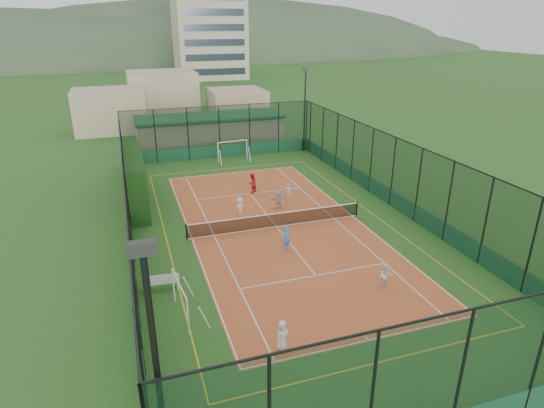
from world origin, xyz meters
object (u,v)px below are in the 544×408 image
Objects in this scene: coach at (252,183)px; clubhouse at (210,130)px; futsal_goal_near at (180,300)px; futsal_goal_far at (233,151)px; floodlight_ne at (305,111)px; child_near_right at (386,276)px; child_far_back at (278,199)px; apartment_tower at (208,8)px; child_far_left at (240,206)px; white_bench at (161,281)px; child_far_right at (289,192)px; floodlight_sw at (160,397)px; child_near_left at (282,335)px; child_near_mid at (287,239)px.

clubhouse is at bearing -123.26° from coach.
futsal_goal_far is at bearing -25.13° from futsal_goal_near.
floodlight_ne is 0.54× the size of clubhouse.
floodlight_ne is 26.07m from child_near_right.
futsal_goal_near is 2.01× the size of child_far_back.
apartment_tower is 81.08m from child_far_back.
child_near_right is (1.91, -23.98, -0.25)m from futsal_goal_far.
child_far_left is at bearing 28.39° from coach.
futsal_goal_far is at bearing 71.69° from white_bench.
child_far_right is at bearing -116.64° from floodlight_ne.
child_far_right is at bearing 98.61° from coach.
clubhouse is at bearing 78.48° from white_bench.
clubhouse is 28.36m from white_bench.
clubhouse is 8.78× the size of white_bench.
floodlight_sw is at bearing 55.80° from child_far_back.
white_bench is at bearing 96.17° from child_near_left.
child_far_back is (0.25, -12.46, -0.26)m from futsal_goal_far.
apartment_tower reaches higher than child_near_left.
clubhouse is 18.01m from child_far_right.
apartment_tower reaches higher than child_near_right.
coach is at bearing -98.87° from apartment_tower.
white_bench is 14.23m from coach.
futsal_goal_near is 24.56m from futsal_goal_far.
floodlight_sw reaches higher than child_near_left.
child_near_right is 0.89× the size of coach.
child_near_left is 16.52m from child_far_right.
child_far_left is (-1.73, -19.26, -0.96)m from clubhouse.
clubhouse is 5.55× the size of futsal_goal_near.
floodlight_ne is 5.39× the size of child_near_mid.
child_near_right is 11.64m from child_far_back.
white_bench is at bearing 7.67° from futsal_goal_near.
futsal_goal_far is 2.23× the size of child_near_left.
floodlight_ne reaches higher than child_near_mid.
clubhouse reaches higher than child_far_back.
child_far_right is (-9.63, -77.82, -14.35)m from apartment_tower.
futsal_goal_near is 8.04m from child_near_mid.
futsal_goal_far is 1.93× the size of child_near_mid.
child_far_right is at bearing 39.90° from child_near_left.
futsal_goal_far is (0.87, -6.59, -0.62)m from clubhouse.
futsal_goal_far reaches higher than white_bench.
floodlight_ne reaches higher than futsal_goal_near.
child_far_left is (-10.33, -13.86, -3.51)m from floodlight_ne.
child_near_right is 15.29m from coach.
clubhouse is 19.36m from child_far_left.
white_bench is at bearing -126.89° from floodlight_ne.
floodlight_sw is at bearing -101.80° from apartment_tower.
white_bench is (0.80, 11.35, -3.64)m from floodlight_sw.
child_near_mid is 1.20× the size of child_far_right.
child_near_left is 0.97× the size of child_far_back.
futsal_goal_far is 18.76m from child_near_mid.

